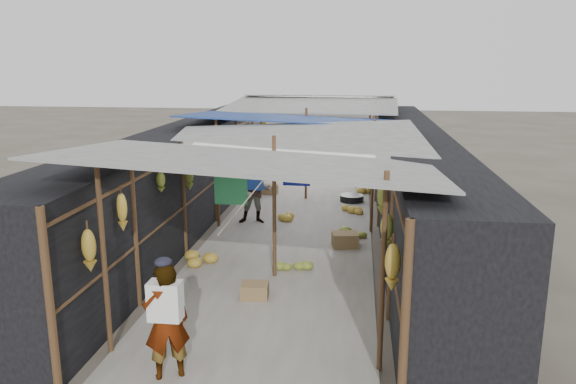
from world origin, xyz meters
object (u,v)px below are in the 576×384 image
at_px(crate_near, 255,291).
at_px(black_basin, 352,199).
at_px(vendor_seated, 356,175).
at_px(shopper_blue, 255,191).
at_px(vendor_elderly, 166,321).

height_order(crate_near, black_basin, crate_near).
bearing_deg(black_basin, vendor_seated, 86.82).
xyz_separation_m(shopper_blue, vendor_seated, (2.41, 4.24, -0.41)).
xyz_separation_m(crate_near, shopper_blue, (-0.81, 4.41, 0.68)).
relative_size(crate_near, vendor_seated, 0.55).
bearing_deg(shopper_blue, vendor_seated, 54.25).
bearing_deg(black_basin, shopper_blue, -133.54).
bearing_deg(vendor_seated, shopper_blue, -50.10).
height_order(crate_near, vendor_seated, vendor_seated).
xyz_separation_m(black_basin, vendor_seated, (0.10, 1.81, 0.31)).
relative_size(crate_near, vendor_elderly, 0.30).
bearing_deg(black_basin, vendor_elderly, -102.84).
distance_m(black_basin, shopper_blue, 3.43).
relative_size(black_basin, vendor_seated, 0.81).
height_order(vendor_elderly, shopper_blue, shopper_blue).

